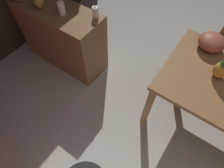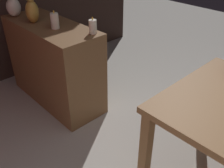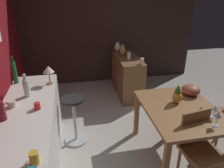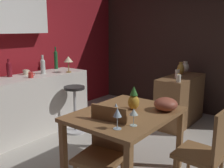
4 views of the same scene
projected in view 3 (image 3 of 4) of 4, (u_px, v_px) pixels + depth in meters
name	position (u px, v px, depth m)	size (l,w,h in m)	color
ground_plane	(148.00, 147.00, 3.14)	(9.00, 9.00, 0.00)	#B7B2A8
wall_side_right	(100.00, 26.00, 4.80)	(0.10, 4.40, 2.60)	#33231E
dining_table	(180.00, 114.00, 2.77)	(1.16, 0.90, 0.74)	olive
kitchen_counter	(31.00, 145.00, 2.53)	(2.10, 0.60, 0.90)	silver
sideboard_cabinet	(127.00, 76.00, 4.52)	(1.10, 0.44, 0.82)	brown
chair_near_window	(198.00, 146.00, 2.47)	(0.46, 0.46, 0.89)	olive
bar_stool	(75.00, 119.00, 3.12)	(0.34, 0.34, 0.73)	#262323
wine_glass_left	(218.00, 115.00, 2.33)	(0.08, 0.08, 0.19)	silver
wine_glass_right	(215.00, 108.00, 2.49)	(0.08, 0.08, 0.16)	silver
wine_glass_center	(201.00, 110.00, 2.44)	(0.07, 0.07, 0.18)	silver
pineapple_centerpiece	(177.00, 95.00, 2.81)	(0.12, 0.12, 0.26)	gold
fruit_bowl	(191.00, 90.00, 3.03)	(0.25, 0.25, 0.14)	#9E4C38
wine_bottle_green	(14.00, 71.00, 2.96)	(0.06, 0.06, 0.39)	#1E592D
wine_bottle_clear	(26.00, 87.00, 2.62)	(0.07, 0.07, 0.30)	silver
wine_bottle_ruby	(1.00, 109.00, 2.16)	(0.08, 0.08, 0.27)	maroon
cup_mustard	(34.00, 158.00, 1.66)	(0.11, 0.07, 0.11)	gold
cup_red	(37.00, 106.00, 2.39)	(0.11, 0.07, 0.08)	red
cup_cream	(12.00, 104.00, 2.43)	(0.12, 0.09, 0.08)	beige
counter_lamp	(48.00, 70.00, 2.91)	(0.15, 0.15, 0.27)	#A58447
pillar_candle_tall	(142.00, 61.00, 3.94)	(0.07, 0.07, 0.14)	white
pillar_candle_short	(129.00, 56.00, 4.19)	(0.07, 0.07, 0.16)	white
vase_ceramic_ivory	(117.00, 47.00, 4.67)	(0.14, 0.14, 0.20)	beige
vase_brass	(123.00, 50.00, 4.41)	(0.12, 0.12, 0.22)	#B78C38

